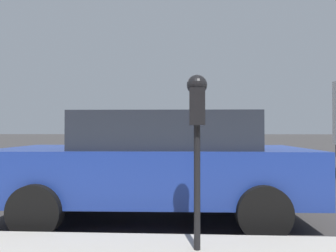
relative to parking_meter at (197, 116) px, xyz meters
The scene contains 3 objects.
ground_plane 2.99m from the parking_meter, ahead, with size 220.00×220.00×0.00m, color #3D3A3A.
parking_meter is the anchor object (origin of this frame).
car_blue 1.89m from the parking_meter, 16.72° to the left, with size 2.19×4.34×1.52m.
Camera 1 is at (-5.67, -0.05, 1.27)m, focal length 35.00 mm.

